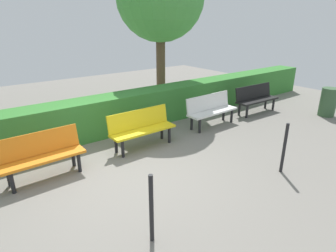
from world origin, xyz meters
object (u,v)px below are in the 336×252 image
at_px(bench_white, 211,109).
at_px(bench_orange, 42,154).
at_px(bench_black, 256,98).
at_px(bench_yellow, 142,127).
at_px(trash_bin, 328,102).

height_order(bench_white, bench_orange, same).
bearing_deg(bench_orange, bench_black, 179.32).
bearing_deg(bench_white, bench_yellow, -0.44).
relative_size(bench_white, bench_orange, 1.08).
bearing_deg(bench_black, bench_orange, 2.98).
distance_m(bench_black, bench_yellow, 4.28).
height_order(bench_black, trash_bin, trash_bin).
distance_m(bench_black, trash_bin, 2.14).
distance_m(bench_yellow, trash_bin, 5.95).
height_order(bench_yellow, trash_bin, trash_bin).
distance_m(bench_white, bench_orange, 4.48).
xyz_separation_m(bench_yellow, bench_orange, (2.20, 0.06, -0.00)).
distance_m(bench_black, bench_white, 1.99).
relative_size(bench_black, bench_white, 1.00).
relative_size(bench_yellow, trash_bin, 1.82).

